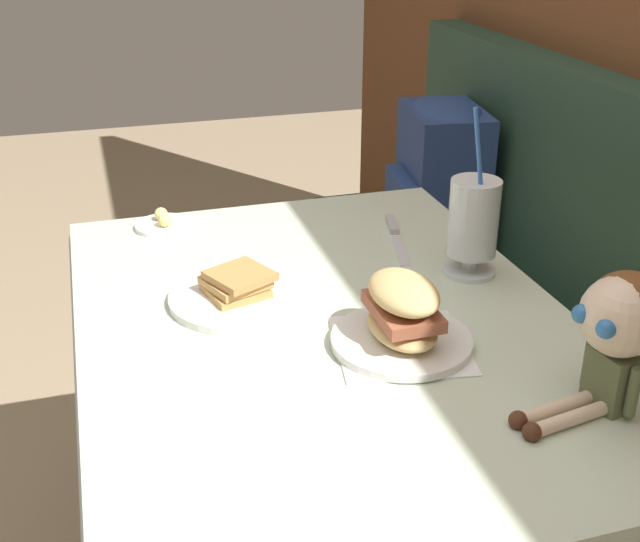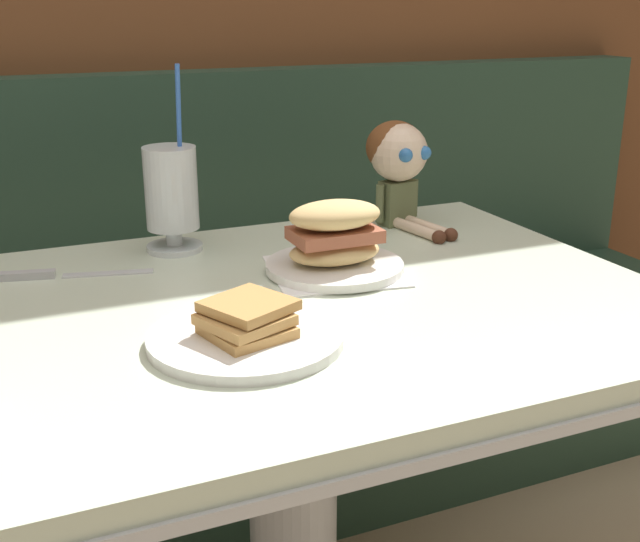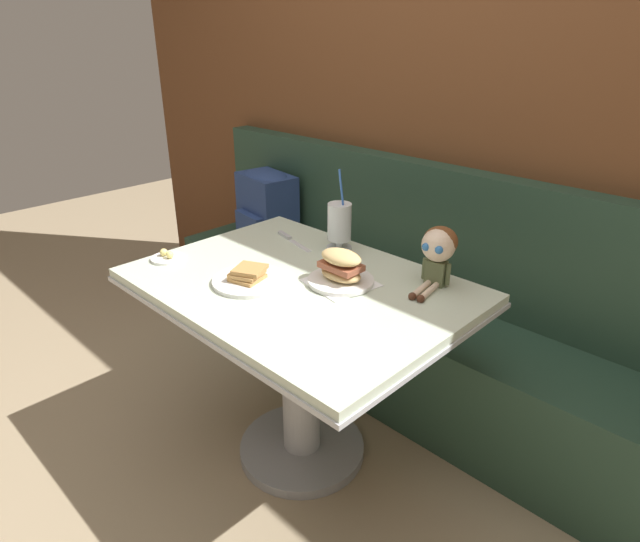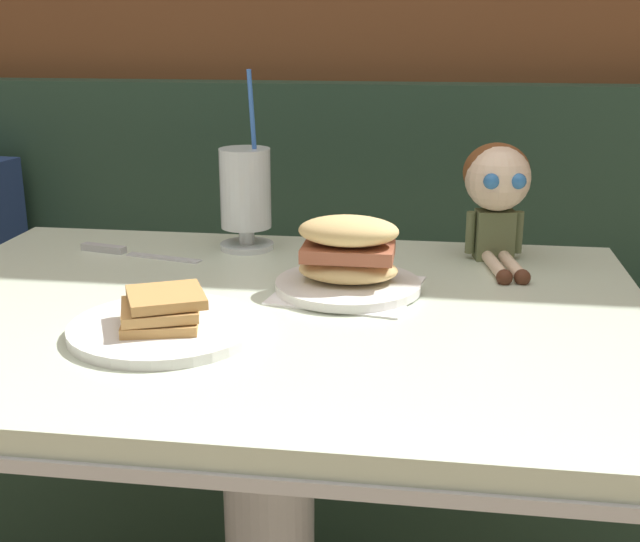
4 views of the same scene
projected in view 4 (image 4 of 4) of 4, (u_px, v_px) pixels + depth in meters
booth_bench at (325, 386)px, 1.89m from camera, size 2.60×0.48×1.00m
diner_table at (268, 430)px, 1.23m from camera, size 1.11×0.81×0.74m
toast_plate at (164, 323)px, 1.06m from camera, size 0.25×0.25×0.06m
milkshake_glass at (246, 194)px, 1.44m from camera, size 0.10×0.10×0.32m
sandwich_plate at (348, 262)px, 1.22m from camera, size 0.23×0.23×0.12m
butter_knife at (120, 251)px, 1.44m from camera, size 0.23×0.07×0.01m
seated_doll at (497, 185)px, 1.37m from camera, size 0.13×0.23×0.20m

